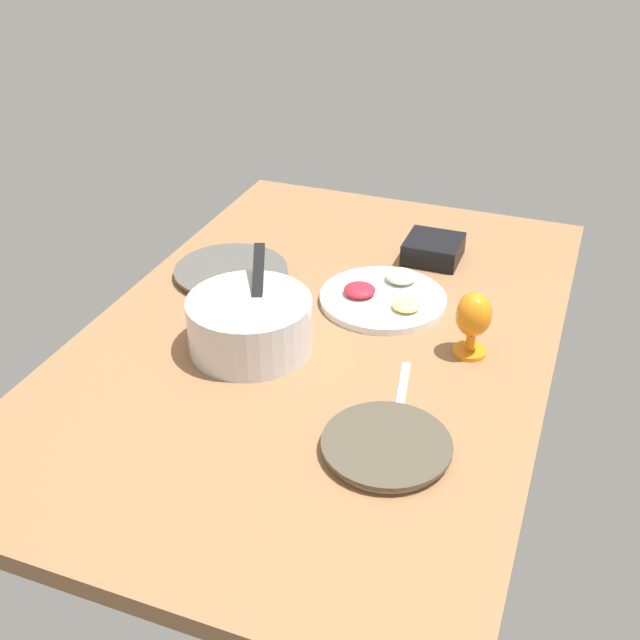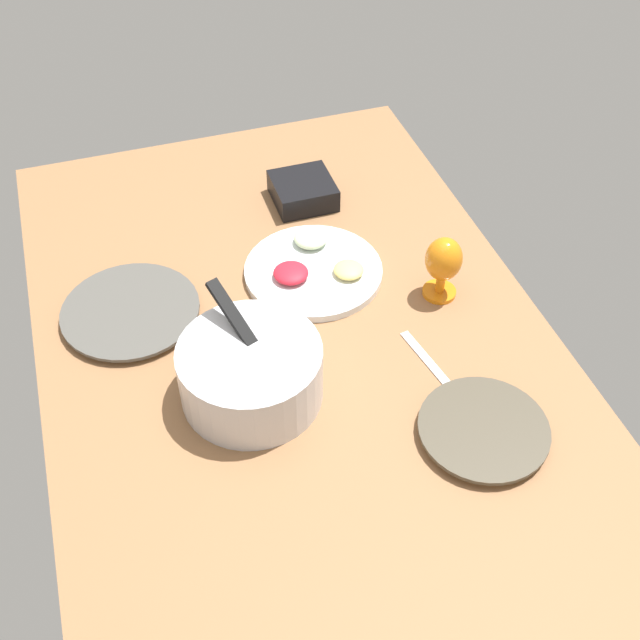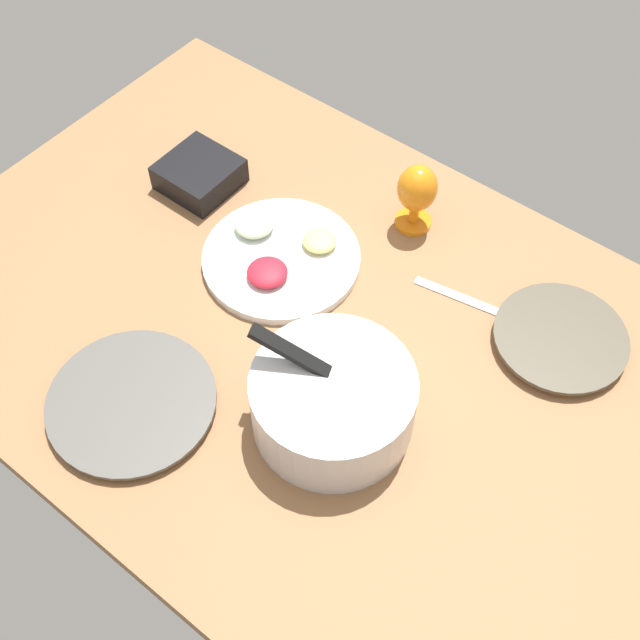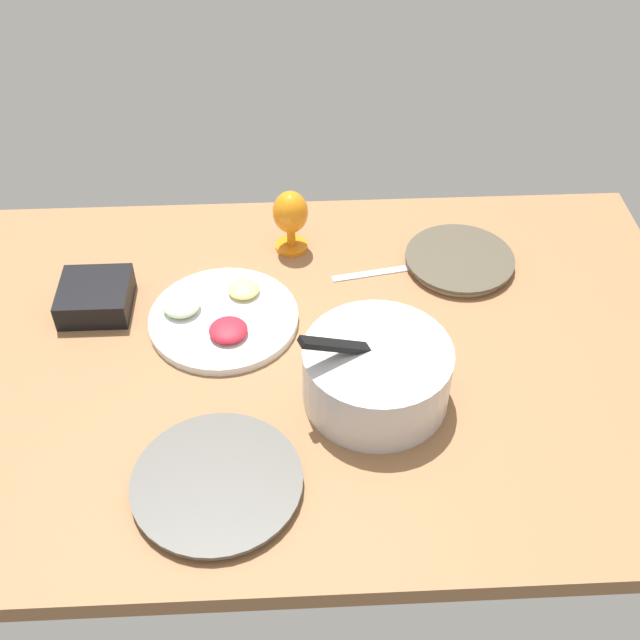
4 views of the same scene
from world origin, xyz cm
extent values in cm
cube|color=#8C603D|center=(0.00, 0.00, -2.00)|extent=(160.00, 104.00, 4.00)
cylinder|color=beige|center=(-34.78, -25.79, 0.71)|extent=(22.44, 22.44, 1.42)
cylinder|color=#494233|center=(-34.78, -25.79, 1.84)|extent=(24.39, 24.39, 0.85)
cylinder|color=silver|center=(16.80, 31.46, 0.64)|extent=(26.98, 26.98, 1.28)
cylinder|color=#4E4C47|center=(16.80, 31.46, 1.66)|extent=(29.32, 29.32, 0.77)
cylinder|color=silver|center=(-12.03, 12.32, 6.10)|extent=(27.41, 27.41, 12.19)
cylinder|color=white|center=(-12.03, 12.32, 9.75)|extent=(24.67, 24.67, 2.19)
cube|color=black|center=(-7.23, 12.32, 13.36)|extent=(19.49, 9.28, 11.35)
cylinder|color=silver|center=(17.32, -9.44, 0.90)|extent=(30.94, 30.94, 1.80)
ellipsoid|color=beige|center=(25.95, -11.57, 3.24)|extent=(7.77, 7.77, 2.88)
ellipsoid|color=red|center=(16.03, -3.85, 3.03)|extent=(7.79, 7.79, 2.45)
ellipsoid|color=#F9E072|center=(13.23, -16.33, 2.91)|extent=(6.72, 6.72, 2.22)
cylinder|color=orange|center=(2.78, -33.71, 0.50)|extent=(7.37, 7.37, 1.00)
cylinder|color=orange|center=(2.78, -33.71, 2.97)|extent=(2.00, 2.00, 3.95)
ellipsoid|color=orange|center=(2.78, -33.71, 9.98)|extent=(7.95, 7.95, 10.06)
cube|color=black|center=(44.27, -15.37, 2.92)|extent=(14.51, 14.51, 5.83)
cube|color=tan|center=(44.27, -15.37, 4.78)|extent=(11.90, 11.90, 1.87)
cube|color=silver|center=(-14.86, -23.40, 0.30)|extent=(18.03, 4.96, 0.60)
camera|label=1|loc=(-142.30, -53.19, 96.94)|focal=43.86mm
camera|label=2|loc=(-110.99, 30.79, 120.77)|focal=45.10mm
camera|label=3|loc=(-52.91, 67.98, 124.27)|focal=46.39mm
camera|label=4|loc=(3.09, 110.48, 113.15)|focal=44.37mm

